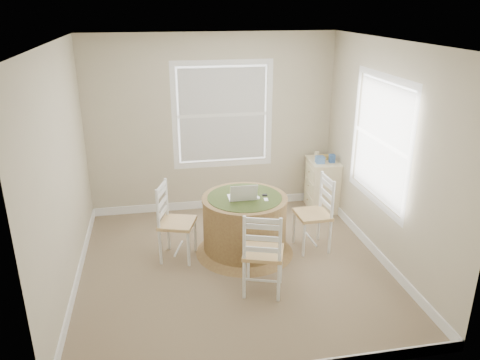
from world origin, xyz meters
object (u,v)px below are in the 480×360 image
object	(u,v)px
chair_left	(177,223)
corner_chest	(322,184)
round_table	(245,222)
chair_near	(263,252)
laptop	(242,196)
chair_right	(313,214)

from	to	relation	value
chair_left	corner_chest	distance (m)	2.50
round_table	chair_near	xyz separation A→B (m)	(0.03, -0.87, 0.07)
laptop	corner_chest	world-z (taller)	laptop
chair_right	corner_chest	distance (m)	1.29
corner_chest	chair_right	bearing A→B (deg)	-111.60
chair_left	chair_right	xyz separation A→B (m)	(1.69, -0.07, 0.00)
chair_left	corner_chest	xyz separation A→B (m)	(2.24, 1.10, -0.09)
chair_left	chair_near	bearing A→B (deg)	-117.66
round_table	chair_right	xyz separation A→B (m)	(0.86, -0.06, 0.07)
chair_right	round_table	bearing A→B (deg)	-96.41
chair_left	laptop	world-z (taller)	laptop
round_table	laptop	size ratio (longest dim) A/B	3.75
chair_near	laptop	world-z (taller)	laptop
laptop	corner_chest	xyz separation A→B (m)	(1.45, 1.15, -0.39)
chair_left	corner_chest	world-z (taller)	chair_left
chair_near	corner_chest	size ratio (longest dim) A/B	1.23
chair_near	corner_chest	bearing A→B (deg)	-106.36
chair_right	chair_near	bearing A→B (deg)	-48.14
chair_near	chair_right	distance (m)	1.16
corner_chest	round_table	bearing A→B (deg)	-138.15
chair_right	laptop	xyz separation A→B (m)	(-0.90, 0.01, 0.31)
chair_left	chair_near	distance (m)	1.24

